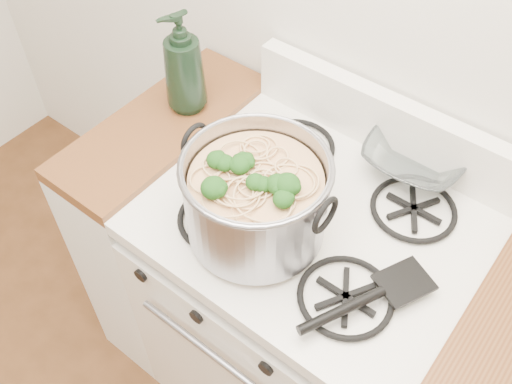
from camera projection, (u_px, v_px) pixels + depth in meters
name	position (u px, v px, depth m)	size (l,w,h in m)	color
gas_range	(304.00, 314.00, 1.69)	(0.76, 0.66, 0.92)	white
counter_left	(179.00, 225.00, 1.88)	(0.25, 0.65, 0.92)	silver
stock_pot	(256.00, 199.00, 1.21)	(0.35, 0.32, 0.22)	gray
spatula	(405.00, 280.00, 1.19)	(0.29, 0.31, 0.02)	black
glass_bowl	(414.00, 161.00, 1.41)	(0.10, 0.10, 0.02)	white
bottle	(183.00, 63.00, 1.46)	(0.11, 0.11, 0.29)	black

